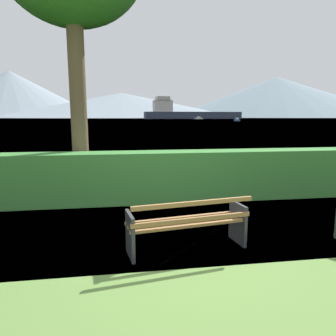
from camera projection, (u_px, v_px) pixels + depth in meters
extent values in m
plane|color=#567A38|center=(186.00, 248.00, 4.92)|extent=(1400.00, 1400.00, 0.00)
plane|color=slate|center=(122.00, 118.00, 306.58)|extent=(620.00, 620.00, 0.00)
cube|color=olive|center=(191.00, 226.00, 4.67)|extent=(1.88, 0.36, 0.04)
cube|color=olive|center=(187.00, 222.00, 4.85)|extent=(1.88, 0.36, 0.04)
cube|color=olive|center=(182.00, 218.00, 5.03)|extent=(1.88, 0.36, 0.04)
cube|color=olive|center=(193.00, 220.00, 4.58)|extent=(1.88, 0.34, 0.06)
cube|color=olive|center=(194.00, 203.00, 4.49)|extent=(1.88, 0.34, 0.06)
cube|color=#2D2D33|center=(130.00, 235.00, 4.58)|extent=(0.13, 0.51, 0.68)
cube|color=#2D2D33|center=(238.00, 223.00, 5.12)|extent=(0.13, 0.51, 0.68)
cube|color=#387A33|center=(162.00, 176.00, 7.65)|extent=(12.49, 0.77, 1.23)
cylinder|color=brown|center=(78.00, 105.00, 7.69)|extent=(0.41, 0.41, 4.73)
cube|color=#2D384C|center=(193.00, 115.00, 259.59)|extent=(83.13, 17.48, 5.80)
cube|color=silver|center=(163.00, 106.00, 252.84)|extent=(15.52, 11.98, 9.28)
cube|color=beige|center=(163.00, 98.00, 251.83)|extent=(11.15, 12.92, 2.90)
cube|color=silver|center=(199.00, 118.00, 233.78)|extent=(6.51, 3.23, 0.98)
cube|color=silver|center=(199.00, 117.00, 233.61)|extent=(2.47, 1.89, 1.00)
cube|color=#335693|center=(237.00, 120.00, 134.43)|extent=(1.64, 4.64, 0.76)
cube|color=beige|center=(237.00, 119.00, 134.31)|extent=(1.09, 1.69, 0.71)
cone|color=gray|center=(11.00, 94.00, 540.94)|extent=(309.62, 309.62, 80.68)
cone|color=gray|center=(122.00, 105.00, 521.36)|extent=(401.98, 401.98, 41.17)
cone|color=slate|center=(276.00, 97.00, 567.09)|extent=(398.86, 398.86, 72.98)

